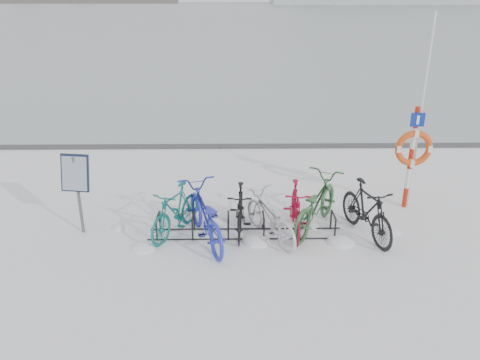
{
  "coord_description": "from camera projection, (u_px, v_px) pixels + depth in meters",
  "views": [
    {
      "loc": [
        -0.25,
        -8.58,
        4.64
      ],
      "look_at": [
        -0.11,
        0.6,
        0.98
      ],
      "focal_mm": 35.0,
      "sensor_mm": 36.0,
      "label": 1
    }
  ],
  "objects": [
    {
      "name": "quay_edge",
      "position": [
        241.0,
        146.0,
        15.16
      ],
      "size": [
        400.0,
        0.25,
        0.1
      ],
      "primitive_type": "cube",
      "color": "#3F3F42",
      "rests_on": "ground"
    },
    {
      "name": "bike_5",
      "position": [
        315.0,
        202.0,
        9.8
      ],
      "size": [
        1.78,
        2.31,
        1.17
      ],
      "primitive_type": "imported",
      "rotation": [
        0.0,
        0.0,
        2.62
      ],
      "color": "#316136",
      "rests_on": "ground"
    },
    {
      "name": "lifebuoy_station",
      "position": [
        414.0,
        148.0,
        10.38
      ],
      "size": [
        0.83,
        0.23,
        4.32
      ],
      "color": "#AD200D",
      "rests_on": "ground"
    },
    {
      "name": "bike_0",
      "position": [
        175.0,
        209.0,
        9.59
      ],
      "size": [
        1.24,
        1.81,
        1.06
      ],
      "primitive_type": "imported",
      "rotation": [
        0.0,
        0.0,
        -0.46
      ],
      "color": "#116161",
      "rests_on": "ground"
    },
    {
      "name": "bike_rack",
      "position": [
        246.0,
        227.0,
        9.63
      ],
      "size": [
        4.0,
        0.48,
        0.46
      ],
      "color": "black",
      "rests_on": "ground"
    },
    {
      "name": "bike_4",
      "position": [
        296.0,
        208.0,
        9.66
      ],
      "size": [
        0.59,
        1.8,
        1.07
      ],
      "primitive_type": "imported",
      "rotation": [
        0.0,
        0.0,
        -0.05
      ],
      "color": "maroon",
      "rests_on": "ground"
    },
    {
      "name": "ground",
      "position": [
        246.0,
        235.0,
        9.69
      ],
      "size": [
        900.0,
        900.0,
        0.0
      ],
      "primitive_type": "plane",
      "color": "white",
      "rests_on": "ground"
    },
    {
      "name": "bike_3",
      "position": [
        270.0,
        216.0,
        9.41
      ],
      "size": [
        1.42,
        1.95,
        0.98
      ],
      "primitive_type": "imported",
      "rotation": [
        0.0,
        0.0,
        3.61
      ],
      "color": "silver",
      "rests_on": "ground"
    },
    {
      "name": "ice_sheet",
      "position": [
        233.0,
        9.0,
        153.66
      ],
      "size": [
        400.0,
        298.0,
        0.02
      ],
      "primitive_type": "cube",
      "color": "#A7B6BC",
      "rests_on": "ground"
    },
    {
      "name": "bike_6",
      "position": [
        367.0,
        209.0,
        9.5
      ],
      "size": [
        1.05,
        2.0,
        1.16
      ],
      "primitive_type": "imported",
      "rotation": [
        0.0,
        0.0,
        0.28
      ],
      "color": "black",
      "rests_on": "ground"
    },
    {
      "name": "bike_2",
      "position": [
        240.0,
        209.0,
        9.67
      ],
      "size": [
        0.56,
        1.71,
        1.01
      ],
      "primitive_type": "imported",
      "rotation": [
        0.0,
        0.0,
        -0.05
      ],
      "color": "black",
      "rests_on": "ground"
    },
    {
      "name": "snow_drifts",
      "position": [
        266.0,
        235.0,
        9.66
      ],
      "size": [
        6.11,
        1.76,
        0.21
      ],
      "color": "white",
      "rests_on": "ground"
    },
    {
      "name": "info_board",
      "position": [
        76.0,
        178.0,
        9.32
      ],
      "size": [
        0.6,
        0.3,
        1.71
      ],
      "rotation": [
        0.0,
        0.0,
        -0.16
      ],
      "color": "#595B5E",
      "rests_on": "ground"
    },
    {
      "name": "bike_1",
      "position": [
        205.0,
        214.0,
        9.28
      ],
      "size": [
        1.46,
        2.36,
        1.17
      ],
      "primitive_type": "imported",
      "rotation": [
        0.0,
        0.0,
        3.47
      ],
      "color": "#2630B3",
      "rests_on": "ground"
    }
  ]
}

